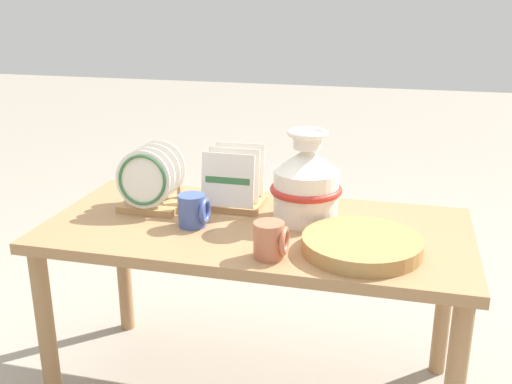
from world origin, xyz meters
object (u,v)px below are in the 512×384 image
object	(u,v)px
mug_terracotta_glaze	(271,240)
dish_rack_round_plates	(151,186)
dish_rack_square_plates	(234,189)
wicker_charger_stack	(362,245)
mug_cobalt_glaze	(193,211)
ceramic_vase	(306,182)

from	to	relation	value
mug_terracotta_glaze	dish_rack_round_plates	bearing A→B (deg)	149.41
dish_rack_square_plates	mug_terracotta_glaze	size ratio (longest dim) A/B	1.97
dish_rack_square_plates	wicker_charger_stack	size ratio (longest dim) A/B	0.60
wicker_charger_stack	mug_terracotta_glaze	bearing A→B (deg)	-158.34
dish_rack_round_plates	wicker_charger_stack	xyz separation A→B (m)	(0.72, -0.19, -0.06)
dish_rack_round_plates	wicker_charger_stack	world-z (taller)	dish_rack_round_plates
dish_rack_square_plates	wicker_charger_stack	xyz separation A→B (m)	(0.46, -0.28, -0.04)
mug_cobalt_glaze	mug_terracotta_glaze	size ratio (longest dim) A/B	1.00
dish_rack_square_plates	wicker_charger_stack	distance (m)	0.54
mug_cobalt_glaze	mug_terracotta_glaze	xyz separation A→B (m)	(0.29, -0.17, 0.00)
dish_rack_round_plates	mug_terracotta_glaze	distance (m)	0.56
dish_rack_square_plates	mug_terracotta_glaze	distance (m)	0.43
dish_rack_round_plates	mug_cobalt_glaze	bearing A→B (deg)	-30.74
dish_rack_round_plates	mug_terracotta_glaze	size ratio (longest dim) A/B	2.10
ceramic_vase	mug_cobalt_glaze	world-z (taller)	ceramic_vase
dish_rack_round_plates	dish_rack_square_plates	bearing A→B (deg)	19.28
mug_terracotta_glaze	ceramic_vase	bearing A→B (deg)	81.84
ceramic_vase	mug_cobalt_glaze	distance (m)	0.37
dish_rack_round_plates	mug_cobalt_glaze	distance (m)	0.23
dish_rack_square_plates	mug_terracotta_glaze	world-z (taller)	dish_rack_square_plates
ceramic_vase	dish_rack_square_plates	bearing A→B (deg)	165.93
wicker_charger_stack	mug_terracotta_glaze	distance (m)	0.26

